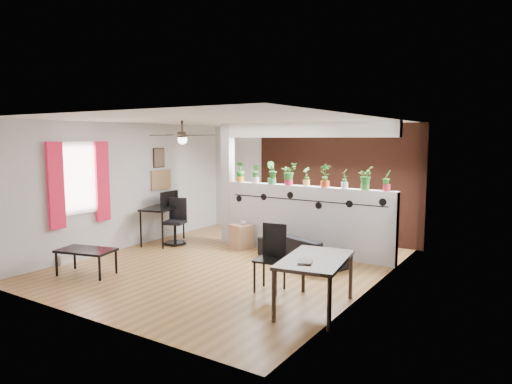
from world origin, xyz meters
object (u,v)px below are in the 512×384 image
object	(u,v)px
potted_plant_3	(289,173)
computer_desk	(163,210)
potted_plant_4	(307,176)
potted_plant_5	(325,175)
potted_plant_7	(365,177)
sofa	(302,249)
dining_table	(315,264)
potted_plant_6	(345,178)
potted_plant_8	(387,180)
potted_plant_0	(240,171)
ceiling_fan	(182,137)
potted_plant_2	(272,172)
coffee_table	(86,252)
office_chair	(176,224)
potted_plant_1	(256,173)
cup	(243,223)
cube_shelf	(241,236)
folding_chair	(272,251)

from	to	relation	value
potted_plant_3	computer_desk	world-z (taller)	potted_plant_3
potted_plant_4	potted_plant_5	world-z (taller)	potted_plant_5
potted_plant_7	sofa	world-z (taller)	potted_plant_7
dining_table	potted_plant_6	bearing A→B (deg)	104.00
potted_plant_8	dining_table	bearing A→B (deg)	-92.81
sofa	potted_plant_0	bearing A→B (deg)	0.55
potted_plant_6	ceiling_fan	bearing A→B (deg)	-143.02
potted_plant_2	sofa	size ratio (longest dim) A/B	0.27
sofa	potted_plant_2	bearing A→B (deg)	-11.95
potted_plant_2	coffee_table	world-z (taller)	potted_plant_2
potted_plant_6	potted_plant_8	distance (m)	0.79
office_chair	coffee_table	size ratio (longest dim) A/B	0.95
ceiling_fan	potted_plant_2	size ratio (longest dim) A/B	2.59
potted_plant_6	potted_plant_7	bearing A→B (deg)	-0.00
potted_plant_8	potted_plant_2	bearing A→B (deg)	180.00
potted_plant_5	potted_plant_8	size ratio (longest dim) A/B	1.21
ceiling_fan	dining_table	size ratio (longest dim) A/B	0.85
potted_plant_1	cup	bearing A→B (deg)	-104.78
ceiling_fan	potted_plant_6	distance (m)	3.09
ceiling_fan	potted_plant_5	bearing A→B (deg)	42.06
cup	dining_table	bearing A→B (deg)	-40.26
potted_plant_2	coffee_table	bearing A→B (deg)	-117.04
cube_shelf	coffee_table	size ratio (longest dim) A/B	0.48
potted_plant_5	dining_table	size ratio (longest dim) A/B	0.33
potted_plant_0	office_chair	xyz separation A→B (m)	(-1.14, -0.80, -1.15)
potted_plant_6	folding_chair	xyz separation A→B (m)	(-0.24, -2.25, -0.96)
potted_plant_2	cup	size ratio (longest dim) A/B	4.07
potted_plant_2	cube_shelf	xyz separation A→B (m)	(-0.53, -0.34, -1.34)
potted_plant_2	potted_plant_3	distance (m)	0.40
potted_plant_0	sofa	size ratio (longest dim) A/B	0.26
ceiling_fan	computer_desk	distance (m)	2.35
computer_desk	potted_plant_7	bearing A→B (deg)	11.42
potted_plant_4	potted_plant_7	bearing A→B (deg)	-0.00
cup	office_chair	distance (m)	1.52
potted_plant_5	computer_desk	bearing A→B (deg)	-166.06
potted_plant_1	sofa	bearing A→B (deg)	-23.78
sofa	cup	world-z (taller)	cup
office_chair	dining_table	xyz separation A→B (m)	(4.17, -1.85, 0.20)
potted_plant_4	dining_table	xyz separation A→B (m)	(1.45, -2.65, -0.92)
potted_plant_4	potted_plant_2	bearing A→B (deg)	180.00
ceiling_fan	potted_plant_1	xyz separation A→B (m)	(0.42, 1.80, -0.76)
potted_plant_7	potted_plant_6	bearing A→B (deg)	180.00
potted_plant_4	potted_plant_6	bearing A→B (deg)	0.00
dining_table	folding_chair	bearing A→B (deg)	156.08
potted_plant_3	office_chair	xyz separation A→B (m)	(-2.33, -0.80, -1.15)
potted_plant_3	sofa	xyz separation A→B (m)	(0.62, -0.62, -1.34)
potted_plant_3	cup	xyz separation A→B (m)	(-0.88, -0.34, -1.04)
cube_shelf	coffee_table	xyz separation A→B (m)	(-1.14, -2.94, 0.14)
potted_plant_3	cup	world-z (taller)	potted_plant_3
potted_plant_0	potted_plant_1	size ratio (longest dim) A/B	1.10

